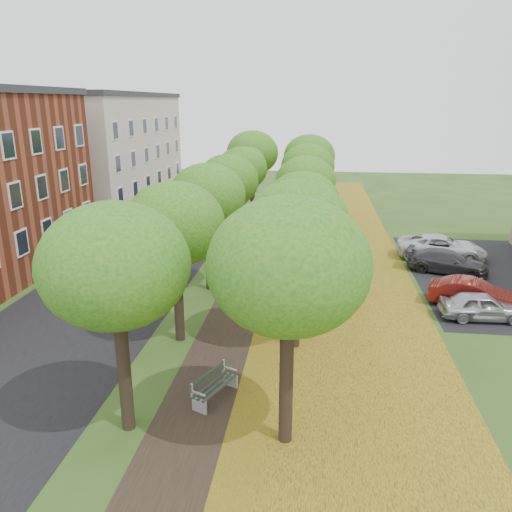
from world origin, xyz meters
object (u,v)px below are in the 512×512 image
(bench, at_px, (214,385))
(car_red, at_px, (473,294))
(car_silver, at_px, (482,306))
(car_white, at_px, (442,247))
(car_grey, at_px, (447,262))

(bench, bearing_deg, car_red, -25.82)
(car_silver, relative_size, car_white, 0.69)
(bench, relative_size, car_silver, 0.54)
(car_silver, bearing_deg, car_grey, -1.81)
(car_silver, xyz_separation_m, car_red, (0.00, 1.42, 0.04))
(bench, xyz_separation_m, car_white, (11.21, 17.16, 0.27))
(car_silver, bearing_deg, car_white, -3.62)
(car_grey, height_order, car_white, car_white)
(car_grey, xyz_separation_m, car_white, (0.30, 2.76, 0.09))
(car_silver, height_order, car_red, car_red)
(car_red, xyz_separation_m, car_grey, (0.00, 5.20, -0.02))
(car_grey, bearing_deg, bench, 161.39)
(bench, height_order, car_red, car_red)
(car_red, distance_m, car_grey, 5.20)
(bench, height_order, car_grey, car_grey)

